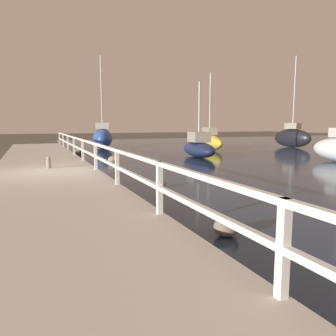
% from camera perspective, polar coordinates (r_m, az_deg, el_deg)
% --- Properties ---
extents(ground_plane, '(120.00, 120.00, 0.00)m').
position_cam_1_polar(ground_plane, '(12.21, -20.34, -2.14)').
color(ground_plane, '#4C473D').
extents(dock_walkway, '(3.64, 36.00, 0.31)m').
position_cam_1_polar(dock_walkway, '(12.19, -20.37, -1.42)').
color(dock_walkway, beige).
rests_on(dock_walkway, ground).
extents(railing, '(0.10, 32.50, 0.98)m').
position_cam_1_polar(railing, '(12.27, -12.51, 2.86)').
color(railing, white).
rests_on(railing, dock_walkway).
extents(boulder_mid_strip, '(0.69, 0.62, 0.51)m').
position_cam_1_polar(boulder_mid_strip, '(22.34, -15.37, 2.98)').
color(boulder_mid_strip, gray).
rests_on(boulder_mid_strip, ground).
extents(boulder_near_dock, '(0.50, 0.45, 0.38)m').
position_cam_1_polar(boulder_near_dock, '(16.78, -9.56, 1.43)').
color(boulder_near_dock, gray).
rests_on(boulder_near_dock, ground).
extents(boulder_water_edge, '(0.36, 0.33, 0.27)m').
position_cam_1_polar(boulder_water_edge, '(10.20, -1.35, -2.74)').
color(boulder_water_edge, gray).
rests_on(boulder_water_edge, ground).
extents(boulder_upstream, '(0.47, 0.42, 0.35)m').
position_cam_1_polar(boulder_upstream, '(5.96, 10.13, -10.06)').
color(boulder_upstream, slate).
rests_on(boulder_upstream, ground).
extents(mooring_bollard, '(0.18, 0.18, 0.45)m').
position_cam_1_polar(mooring_bollard, '(13.20, -20.10, 0.94)').
color(mooring_bollard, gray).
rests_on(mooring_bollard, dock_walkway).
extents(sailboat_black, '(1.60, 3.67, 7.53)m').
position_cam_1_polar(sailboat_black, '(29.84, 20.82, 5.08)').
color(sailboat_black, black).
rests_on(sailboat_black, water_surface).
extents(sailboat_yellow, '(2.37, 5.96, 5.85)m').
position_cam_1_polar(sailboat_yellow, '(25.86, 7.22, 4.74)').
color(sailboat_yellow, gold).
rests_on(sailboat_yellow, water_surface).
extents(sailboat_navy, '(1.98, 4.24, 4.42)m').
position_cam_1_polar(sailboat_navy, '(19.67, 5.37, 3.56)').
color(sailboat_navy, '#192347').
rests_on(sailboat_navy, water_surface).
extents(sailboat_blue, '(2.20, 3.39, 7.37)m').
position_cam_1_polar(sailboat_blue, '(27.42, -11.32, 5.22)').
color(sailboat_blue, '#2D4C9E').
rests_on(sailboat_blue, water_surface).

